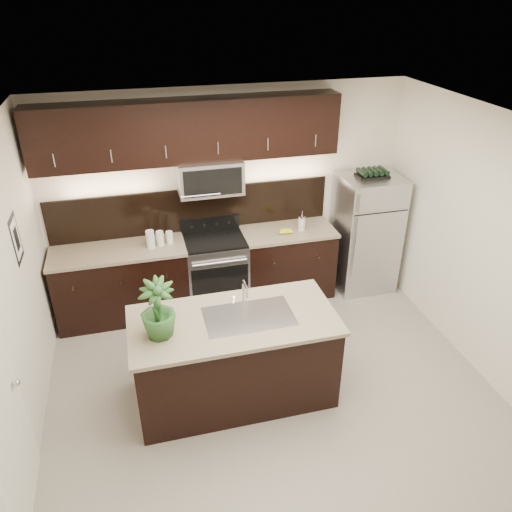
# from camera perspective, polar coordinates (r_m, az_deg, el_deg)

# --- Properties ---
(ground) EXTENTS (4.50, 4.50, 0.00)m
(ground) POSITION_cam_1_polar(r_m,az_deg,el_deg) (5.41, 1.65, -14.60)
(ground) COLOR gray
(ground) RESTS_ON ground
(room_walls) EXTENTS (4.52, 4.02, 2.71)m
(room_walls) POSITION_cam_1_polar(r_m,az_deg,el_deg) (4.36, 0.70, 1.16)
(room_walls) COLOR silver
(room_walls) RESTS_ON ground
(counter_run) EXTENTS (3.51, 0.65, 0.94)m
(counter_run) POSITION_cam_1_polar(r_m,az_deg,el_deg) (6.38, -6.44, -1.94)
(counter_run) COLOR black
(counter_run) RESTS_ON ground
(upper_fixtures) EXTENTS (3.49, 0.40, 1.66)m
(upper_fixtures) POSITION_cam_1_polar(r_m,az_deg,el_deg) (5.85, -7.32, 12.99)
(upper_fixtures) COLOR black
(upper_fixtures) RESTS_ON counter_run
(island) EXTENTS (1.96, 0.96, 0.94)m
(island) POSITION_cam_1_polar(r_m,az_deg,el_deg) (5.02, -2.48, -11.50)
(island) COLOR black
(island) RESTS_ON ground
(sink_faucet) EXTENTS (0.84, 0.50, 0.28)m
(sink_faucet) POSITION_cam_1_polar(r_m,az_deg,el_deg) (4.76, -0.86, -6.70)
(sink_faucet) COLOR silver
(sink_faucet) RESTS_ON island
(refrigerator) EXTENTS (0.76, 0.69, 1.57)m
(refrigerator) POSITION_cam_1_polar(r_m,az_deg,el_deg) (6.79, 12.39, 2.58)
(refrigerator) COLOR #B2B2B7
(refrigerator) RESTS_ON ground
(wine_rack) EXTENTS (0.39, 0.24, 0.09)m
(wine_rack) POSITION_cam_1_polar(r_m,az_deg,el_deg) (6.47, 13.16, 9.19)
(wine_rack) COLOR black
(wine_rack) RESTS_ON refrigerator
(plant) EXTENTS (0.36, 0.36, 0.56)m
(plant) POSITION_cam_1_polar(r_m,az_deg,el_deg) (4.45, -11.20, -5.98)
(plant) COLOR #254F1F
(plant) RESTS_ON island
(canisters) EXTENTS (0.32, 0.15, 0.22)m
(canisters) POSITION_cam_1_polar(r_m,az_deg,el_deg) (6.05, -11.17, 1.97)
(canisters) COLOR silver
(canisters) RESTS_ON counter_run
(french_press) EXTENTS (0.09, 0.09, 0.26)m
(french_press) POSITION_cam_1_polar(r_m,az_deg,el_deg) (6.35, 5.24, 3.77)
(french_press) COLOR silver
(french_press) RESTS_ON counter_run
(bananas) EXTENTS (0.20, 0.16, 0.06)m
(bananas) POSITION_cam_1_polar(r_m,az_deg,el_deg) (6.27, 2.96, 2.84)
(bananas) COLOR gold
(bananas) RESTS_ON counter_run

